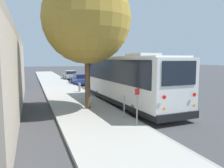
% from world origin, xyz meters
% --- Properties ---
extents(ground_plane, '(160.00, 160.00, 0.00)m').
position_xyz_m(ground_plane, '(0.00, 0.00, 0.00)').
color(ground_plane, '#3D3D3F').
extents(sidewalk_slab, '(80.00, 3.55, 0.15)m').
position_xyz_m(sidewalk_slab, '(0.00, 3.35, 0.07)').
color(sidewalk_slab, '#A3A099').
rests_on(sidewalk_slab, ground).
extents(curb_strip, '(80.00, 0.14, 0.15)m').
position_xyz_m(curb_strip, '(0.00, 1.50, 0.07)').
color(curb_strip, gray).
rests_on(curb_strip, ground).
extents(shuttle_bus, '(10.20, 3.07, 3.43)m').
position_xyz_m(shuttle_bus, '(-0.56, 0.16, 1.83)').
color(shuttle_bus, white).
rests_on(shuttle_bus, ground).
extents(parked_sedan_blue, '(4.64, 1.84, 1.27)m').
position_xyz_m(parked_sedan_blue, '(12.76, 0.46, 0.59)').
color(parked_sedan_blue, navy).
rests_on(parked_sedan_blue, ground).
extents(parked_sedan_silver, '(4.55, 1.81, 1.33)m').
position_xyz_m(parked_sedan_silver, '(19.54, 0.56, 0.62)').
color(parked_sedan_silver, '#A8AAAF').
rests_on(parked_sedan_silver, ground).
extents(street_tree, '(5.12, 5.12, 8.54)m').
position_xyz_m(street_tree, '(-0.94, 3.08, 5.72)').
color(street_tree, brown).
rests_on(street_tree, sidewalk_slab).
extents(sign_post_near, '(0.06, 0.22, 1.67)m').
position_xyz_m(sign_post_near, '(-5.20, 1.89, 1.01)').
color(sign_post_near, gray).
rests_on(sign_post_near, sidewalk_slab).
extents(sign_post_far, '(0.06, 0.06, 1.13)m').
position_xyz_m(sign_post_far, '(-3.78, 1.89, 0.71)').
color(sign_post_far, gray).
rests_on(sign_post_far, sidewalk_slab).
extents(fire_hydrant, '(0.22, 0.22, 0.81)m').
position_xyz_m(fire_hydrant, '(5.77, 2.10, 0.55)').
color(fire_hydrant, '#99999E').
rests_on(fire_hydrant, sidewalk_slab).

